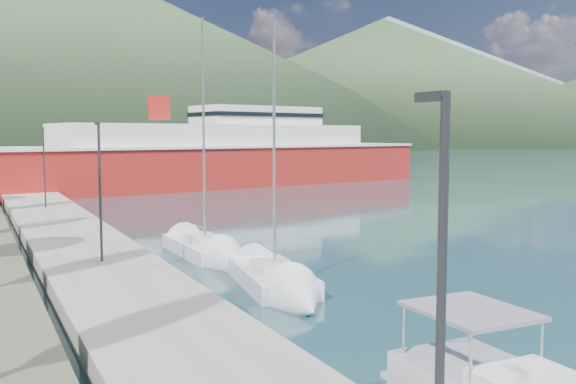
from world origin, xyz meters
TOP-DOWN VIEW (x-y plane):
  - ground at (0.00, 120.00)m, footprint 1400.00×1400.00m
  - quay at (-9.00, 26.00)m, footprint 5.00×88.00m
  - hills_far at (138.59, 618.73)m, footprint 1480.00×900.00m
  - hills_near at (98.04, 372.50)m, footprint 1010.00×520.00m
  - lamp_posts at (-9.00, 14.34)m, footprint 0.15×45.72m
  - sailboat_near at (-3.22, 7.73)m, footprint 3.75×8.55m
  - sailboat_mid at (-3.19, 15.50)m, footprint 2.47×9.17m
  - ferry at (13.68, 60.34)m, footprint 57.99×22.29m

SIDE VIEW (x-z plane):
  - ground at x=0.00m, z-range 0.00..0.00m
  - sailboat_mid at x=-3.19m, z-range -6.27..6.90m
  - sailboat_near at x=-3.22m, z-range -5.62..6.25m
  - quay at x=-9.00m, z-range 0.00..0.80m
  - ferry at x=13.68m, z-range -2.21..9.07m
  - lamp_posts at x=-9.00m, z-range 1.05..7.11m
  - hills_near at x=98.04m, z-range -8.32..106.68m
  - hills_far at x=138.59m, z-range -12.61..167.39m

